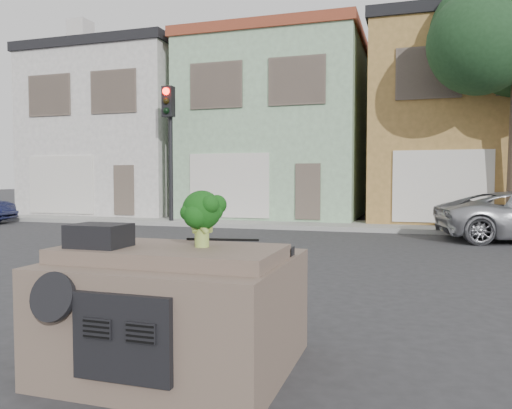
% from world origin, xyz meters
% --- Properties ---
extents(ground_plane, '(120.00, 120.00, 0.00)m').
position_xyz_m(ground_plane, '(0.00, 0.00, 0.00)').
color(ground_plane, '#303033').
rests_on(ground_plane, ground).
extents(sidewalk, '(40.00, 3.00, 0.15)m').
position_xyz_m(sidewalk, '(0.00, 10.50, 0.07)').
color(sidewalk, gray).
rests_on(sidewalk, ground).
extents(townhouse_white, '(7.20, 8.20, 7.55)m').
position_xyz_m(townhouse_white, '(-11.00, 14.50, 3.77)').
color(townhouse_white, beige).
rests_on(townhouse_white, ground).
extents(townhouse_mint, '(7.20, 8.20, 7.55)m').
position_xyz_m(townhouse_mint, '(-3.50, 14.50, 3.77)').
color(townhouse_mint, '#8EB48E').
rests_on(townhouse_mint, ground).
extents(townhouse_tan, '(7.20, 8.20, 7.55)m').
position_xyz_m(townhouse_tan, '(4.00, 14.50, 3.77)').
color(townhouse_tan, '#9F773D').
rests_on(townhouse_tan, ground).
extents(traffic_signal, '(0.40, 0.40, 5.10)m').
position_xyz_m(traffic_signal, '(-6.50, 9.50, 2.55)').
color(traffic_signal, black).
rests_on(traffic_signal, ground).
extents(car_dashboard, '(2.00, 1.80, 1.12)m').
position_xyz_m(car_dashboard, '(0.00, -3.00, 0.56)').
color(car_dashboard, brown).
rests_on(car_dashboard, ground).
extents(instrument_hump, '(0.48, 0.38, 0.20)m').
position_xyz_m(instrument_hump, '(-0.58, -3.35, 1.22)').
color(instrument_hump, black).
rests_on(instrument_hump, car_dashboard).
extents(wiper_arm, '(0.69, 0.15, 0.02)m').
position_xyz_m(wiper_arm, '(0.28, -2.62, 1.13)').
color(wiper_arm, black).
rests_on(wiper_arm, car_dashboard).
extents(broccoli, '(0.45, 0.45, 0.50)m').
position_xyz_m(broccoli, '(0.27, -3.08, 1.37)').
color(broccoli, '#0E3A0D').
rests_on(broccoli, car_dashboard).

